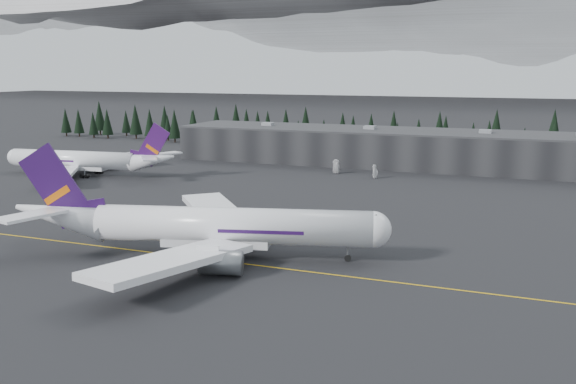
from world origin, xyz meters
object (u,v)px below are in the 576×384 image
at_px(terminal, 397,148).
at_px(gse_vehicle_a, 336,171).
at_px(jet_main, 200,226).
at_px(gse_vehicle_b, 375,176).
at_px(jet_parked, 88,160).

distance_m(terminal, gse_vehicle_a, 30.04).
bearing_deg(jet_main, gse_vehicle_b, 69.47).
xyz_separation_m(gse_vehicle_a, gse_vehicle_b, (14.28, -4.74, 0.10)).
height_order(jet_parked, gse_vehicle_a, jet_parked).
xyz_separation_m(terminal, jet_parked, (-87.32, -59.68, -1.32)).
bearing_deg(terminal, gse_vehicle_a, -119.13).
relative_size(jet_parked, gse_vehicle_a, 12.84).
relative_size(terminal, jet_main, 2.32).
distance_m(jet_parked, gse_vehicle_a, 80.57).
distance_m(terminal, gse_vehicle_b, 31.01).
height_order(jet_main, gse_vehicle_b, jet_main).
relative_size(jet_main, jet_parked, 1.15).
relative_size(jet_parked, gse_vehicle_b, 13.63).
xyz_separation_m(jet_parked, gse_vehicle_b, (87.24, 29.17, -4.23)).
distance_m(jet_main, gse_vehicle_a, 100.28).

